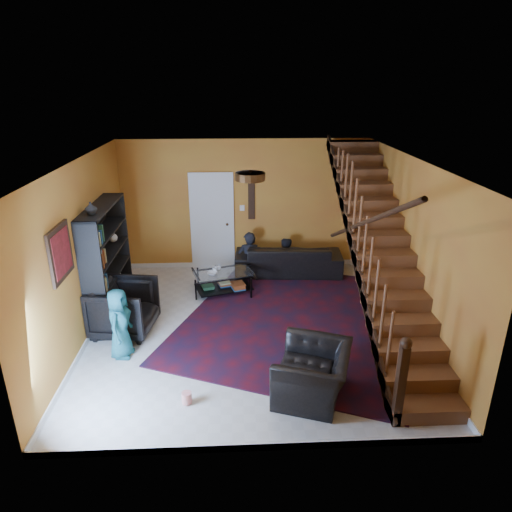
# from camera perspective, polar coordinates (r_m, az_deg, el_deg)

# --- Properties ---
(floor) EXTENTS (5.50, 5.50, 0.00)m
(floor) POSITION_cam_1_polar(r_m,az_deg,el_deg) (7.82, -0.85, -8.94)
(floor) COLOR beige
(floor) RESTS_ON ground
(room) EXTENTS (5.50, 5.50, 5.50)m
(room) POSITION_cam_1_polar(r_m,az_deg,el_deg) (9.04, -9.64, -4.50)
(room) COLOR gold
(room) RESTS_ON ground
(staircase) EXTENTS (0.95, 5.02, 3.18)m
(staircase) POSITION_cam_1_polar(r_m,az_deg,el_deg) (7.58, 15.33, 0.94)
(staircase) COLOR brown
(staircase) RESTS_ON floor
(bookshelf) EXTENTS (0.35, 1.80, 2.00)m
(bookshelf) POSITION_cam_1_polar(r_m,az_deg,el_deg) (8.23, -18.02, -0.99)
(bookshelf) COLOR black
(bookshelf) RESTS_ON floor
(door) EXTENTS (0.82, 0.05, 2.05)m
(door) POSITION_cam_1_polar(r_m,az_deg,el_deg) (9.93, -5.49, 4.14)
(door) COLOR silver
(door) RESTS_ON floor
(framed_picture) EXTENTS (0.04, 0.74, 0.74)m
(framed_picture) POSITION_cam_1_polar(r_m,az_deg,el_deg) (6.68, -23.26, 0.36)
(framed_picture) COLOR maroon
(framed_picture) RESTS_ON room
(wall_hanging) EXTENTS (0.14, 0.03, 0.90)m
(wall_hanging) POSITION_cam_1_polar(r_m,az_deg,el_deg) (9.79, -0.58, 7.17)
(wall_hanging) COLOR black
(wall_hanging) RESTS_ON room
(ceiling_fixture) EXTENTS (0.40, 0.40, 0.10)m
(ceiling_fixture) POSITION_cam_1_polar(r_m,az_deg,el_deg) (6.08, -0.73, 9.91)
(ceiling_fixture) COLOR #3F2814
(ceiling_fixture) RESTS_ON room
(rug) EXTENTS (5.12, 5.41, 0.02)m
(rug) POSITION_cam_1_polar(r_m,az_deg,el_deg) (8.10, 5.57, -7.83)
(rug) COLOR #400B14
(rug) RESTS_ON floor
(sofa) EXTENTS (2.32, 1.05, 0.66)m
(sofa) POSITION_cam_1_polar(r_m,az_deg,el_deg) (9.81, 4.06, -0.33)
(sofa) COLOR black
(sofa) RESTS_ON floor
(armchair_left) EXTENTS (1.08, 1.06, 0.87)m
(armchair_left) POSITION_cam_1_polar(r_m,az_deg,el_deg) (7.82, -16.15, -6.25)
(armchair_left) COLOR black
(armchair_left) RESTS_ON floor
(armchair_right) EXTENTS (1.21, 1.29, 0.68)m
(armchair_right) POSITION_cam_1_polar(r_m,az_deg,el_deg) (6.21, 7.09, -14.33)
(armchair_right) COLOR black
(armchair_right) RESTS_ON floor
(person_adult_a) EXTENTS (0.51, 0.34, 1.38)m
(person_adult_a) POSITION_cam_1_polar(r_m,az_deg,el_deg) (9.83, -0.85, -0.80)
(person_adult_a) COLOR black
(person_adult_a) RESTS_ON sofa
(person_adult_b) EXTENTS (0.64, 0.52, 1.23)m
(person_adult_b) POSITION_cam_1_polar(r_m,az_deg,el_deg) (9.91, 3.57, -1.13)
(person_adult_b) COLOR black
(person_adult_b) RESTS_ON sofa
(person_child) EXTENTS (0.42, 0.58, 1.10)m
(person_child) POSITION_cam_1_polar(r_m,az_deg,el_deg) (7.13, -16.69, -8.08)
(person_child) COLOR #1A6566
(person_child) RESTS_ON armchair_left
(coffee_table) EXTENTS (1.25, 0.95, 0.42)m
(coffee_table) POSITION_cam_1_polar(r_m,az_deg,el_deg) (8.94, -4.05, -3.18)
(coffee_table) COLOR black
(coffee_table) RESTS_ON floor
(cup_a) EXTENTS (0.15, 0.15, 0.10)m
(cup_a) POSITION_cam_1_polar(r_m,az_deg,el_deg) (8.98, -4.77, -1.46)
(cup_a) COLOR #999999
(cup_a) RESTS_ON coffee_table
(cup_b) EXTENTS (0.11, 0.11, 0.09)m
(cup_b) POSITION_cam_1_polar(r_m,az_deg,el_deg) (8.90, -5.16, -1.73)
(cup_b) COLOR #999999
(cup_b) RESTS_ON coffee_table
(bowl) EXTENTS (0.22, 0.22, 0.05)m
(bowl) POSITION_cam_1_polar(r_m,az_deg,el_deg) (8.80, -5.47, -2.17)
(bowl) COLOR #999999
(bowl) RESTS_ON coffee_table
(vase) EXTENTS (0.18, 0.18, 0.19)m
(vase) POSITION_cam_1_polar(r_m,az_deg,el_deg) (7.43, -19.95, 5.64)
(vase) COLOR #999999
(vase) RESTS_ON bookshelf
(popcorn_bucket) EXTENTS (0.15, 0.15, 0.15)m
(popcorn_bucket) POSITION_cam_1_polar(r_m,az_deg,el_deg) (6.23, -8.65, -17.09)
(popcorn_bucket) COLOR red
(popcorn_bucket) RESTS_ON rug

